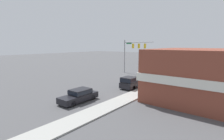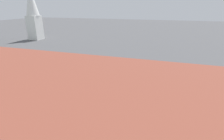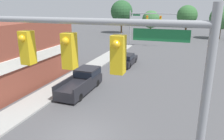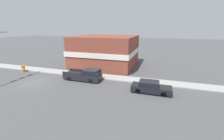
% 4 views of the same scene
% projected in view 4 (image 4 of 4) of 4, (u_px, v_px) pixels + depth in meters
% --- Properties ---
extents(ground_plane, '(200.00, 200.00, 0.00)m').
position_uv_depth(ground_plane, '(33.00, 83.00, 21.93)').
color(ground_plane, '#4C4C4F').
extents(sidewalk_curb, '(2.40, 60.00, 0.14)m').
position_uv_depth(sidewalk_curb, '(58.00, 72.00, 27.11)').
color(sidewalk_curb, '#9E9E99').
rests_on(sidewalk_curb, ground).
extents(car_lead, '(1.85, 4.83, 1.47)m').
position_uv_depth(car_lead, '(150.00, 87.00, 18.51)').
color(car_lead, black).
rests_on(car_lead, ground).
extents(pickup_truck_parked, '(1.98, 5.74, 1.82)m').
position_uv_depth(pickup_truck_parked, '(86.00, 75.00, 22.66)').
color(pickup_truck_parked, black).
rests_on(pickup_truck_parked, ground).
extents(construction_barrel, '(0.66, 0.66, 1.14)m').
position_uv_depth(construction_barrel, '(23.00, 69.00, 27.14)').
color(construction_barrel, orange).
rests_on(construction_barrel, ground).
extents(corner_brick_building, '(11.68, 12.21, 6.12)m').
position_uv_depth(corner_brick_building, '(106.00, 51.00, 31.10)').
color(corner_brick_building, brown).
rests_on(corner_brick_building, ground).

